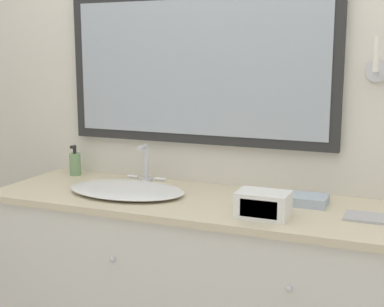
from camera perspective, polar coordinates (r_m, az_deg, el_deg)
The scene contains 7 objects.
wall_back at distance 2.52m, azimuth 5.50°, elevation 6.29°, with size 8.00×0.18×2.55m.
vanity_counter at distance 2.43m, azimuth 2.97°, elevation -14.76°, with size 2.09×0.60×0.84m.
sink_basin at distance 2.44m, azimuth -6.92°, elevation -3.78°, with size 0.55×0.40×0.20m.
soap_bottle at distance 2.84m, azimuth -12.36°, elevation -1.04°, with size 0.06×0.06×0.16m.
appliance_box at distance 2.08m, azimuth 7.59°, elevation -5.42°, with size 0.20×0.14×0.10m.
hand_towel_near_sink at distance 2.29m, azimuth 11.92°, elevation -4.84°, with size 0.19×0.14×0.04m.
metal_tray at distance 2.16m, azimuth 18.49°, elevation -6.51°, with size 0.19×0.13×0.01m.
Camera 1 is at (0.73, -1.78, 1.46)m, focal length 50.00 mm.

